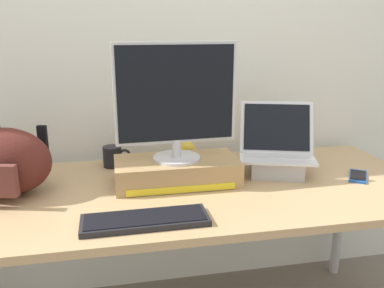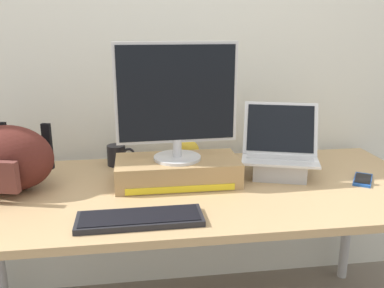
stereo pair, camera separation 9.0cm
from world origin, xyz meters
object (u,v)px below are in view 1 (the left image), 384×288
(desktop_monitor, at_px, (176,101))
(cell_phone, at_px, (358,176))
(coffee_mug, at_px, (113,156))
(toner_box_yellow, at_px, (177,171))
(open_laptop, at_px, (276,159))
(external_keyboard, at_px, (145,220))
(messenger_backpack, at_px, (5,162))
(plush_toy, at_px, (184,151))

(desktop_monitor, relative_size, cell_phone, 2.90)
(desktop_monitor, xyz_separation_m, cell_phone, (0.77, -0.09, -0.34))
(coffee_mug, bearing_deg, toner_box_yellow, -45.63)
(open_laptop, bearing_deg, coffee_mug, 178.99)
(toner_box_yellow, distance_m, open_laptop, 0.45)
(external_keyboard, relative_size, messenger_backpack, 1.05)
(external_keyboard, bearing_deg, coffee_mug, 98.32)
(desktop_monitor, relative_size, messenger_backpack, 1.21)
(messenger_backpack, bearing_deg, open_laptop, 15.55)
(coffee_mug, distance_m, cell_phone, 1.09)
(external_keyboard, height_order, plush_toy, plush_toy)
(open_laptop, height_order, coffee_mug, open_laptop)
(open_laptop, distance_m, messenger_backpack, 1.11)
(desktop_monitor, distance_m, messenger_backpack, 0.69)
(cell_phone, bearing_deg, messenger_backpack, -150.58)
(plush_toy, bearing_deg, messenger_backpack, -162.17)
(coffee_mug, relative_size, plush_toy, 1.14)
(external_keyboard, bearing_deg, desktop_monitor, 63.91)
(toner_box_yellow, distance_m, plush_toy, 0.26)
(open_laptop, distance_m, external_keyboard, 0.71)
(open_laptop, xyz_separation_m, messenger_backpack, (-1.11, -0.02, 0.06))
(plush_toy, bearing_deg, desktop_monitor, -106.76)
(external_keyboard, height_order, messenger_backpack, messenger_backpack)
(messenger_backpack, distance_m, coffee_mug, 0.48)
(desktop_monitor, bearing_deg, plush_toy, 71.17)
(open_laptop, bearing_deg, desktop_monitor, -158.82)
(external_keyboard, xyz_separation_m, plush_toy, (0.24, 0.59, 0.04))
(cell_phone, bearing_deg, plush_toy, -172.36)
(external_keyboard, bearing_deg, plush_toy, 67.49)
(toner_box_yellow, xyz_separation_m, coffee_mug, (-0.26, 0.26, -0.00))
(messenger_backpack, xyz_separation_m, coffee_mug, (0.40, 0.25, -0.08))
(open_laptop, xyz_separation_m, coffee_mug, (-0.70, 0.23, -0.02))
(toner_box_yellow, xyz_separation_m, external_keyboard, (-0.16, -0.34, -0.04))
(open_laptop, height_order, plush_toy, open_laptop)
(external_keyboard, distance_m, plush_toy, 0.63)
(desktop_monitor, height_order, cell_phone, desktop_monitor)
(toner_box_yellow, height_order, messenger_backpack, messenger_backpack)
(messenger_backpack, xyz_separation_m, cell_phone, (1.43, -0.10, -0.12))
(messenger_backpack, height_order, cell_phone, messenger_backpack)
(coffee_mug, distance_m, plush_toy, 0.33)
(external_keyboard, xyz_separation_m, messenger_backpack, (-0.50, 0.35, 0.12))
(desktop_monitor, bearing_deg, coffee_mug, 132.19)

